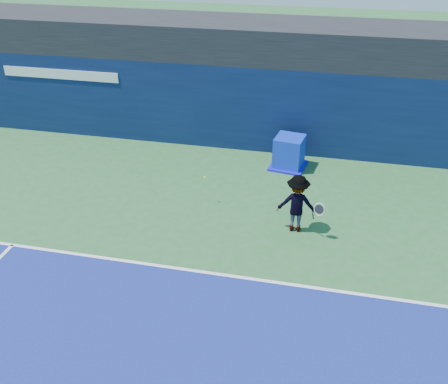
# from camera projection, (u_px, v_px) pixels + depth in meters

# --- Properties ---
(ground) EXTENTS (80.00, 80.00, 0.00)m
(ground) POSITION_uv_depth(u_px,v_px,m) (157.00, 370.00, 9.50)
(ground) COLOR #2A5E30
(ground) RESTS_ON ground
(baseline) EXTENTS (24.00, 0.10, 0.01)m
(baseline) POSITION_uv_depth(u_px,v_px,m) (198.00, 271.00, 12.03)
(baseline) COLOR white
(baseline) RESTS_ON ground
(stadium_band) EXTENTS (36.00, 3.00, 1.20)m
(stadium_band) POSITION_uv_depth(u_px,v_px,m) (258.00, 39.00, 17.42)
(stadium_band) COLOR black
(stadium_band) RESTS_ON back_wall_assembly
(back_wall_assembly) EXTENTS (36.00, 1.03, 3.00)m
(back_wall_assembly) POSITION_uv_depth(u_px,v_px,m) (252.00, 106.00, 17.63)
(back_wall_assembly) COLOR #0B193E
(back_wall_assembly) RESTS_ON ground
(equipment_cart) EXTENTS (1.30, 1.30, 1.09)m
(equipment_cart) POSITION_uv_depth(u_px,v_px,m) (289.00, 153.00, 16.61)
(equipment_cart) COLOR #0D27BB
(equipment_cart) RESTS_ON ground
(tennis_player) EXTENTS (1.28, 0.70, 1.64)m
(tennis_player) POSITION_uv_depth(u_px,v_px,m) (297.00, 204.00, 13.19)
(tennis_player) COLOR silver
(tennis_player) RESTS_ON ground
(tennis_ball) EXTENTS (0.07, 0.07, 0.07)m
(tennis_ball) POSITION_uv_depth(u_px,v_px,m) (205.00, 177.00, 14.40)
(tennis_ball) COLOR #CAD818
(tennis_ball) RESTS_ON ground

